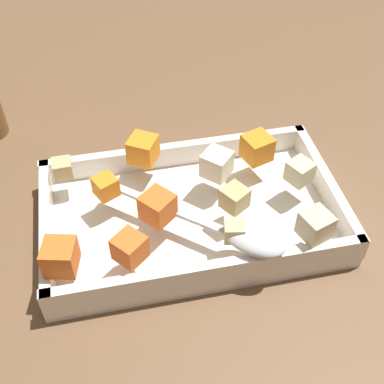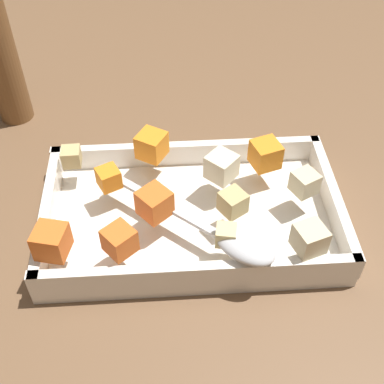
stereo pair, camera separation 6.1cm
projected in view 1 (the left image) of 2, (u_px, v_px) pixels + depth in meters
ground_plane at (188, 216)px, 0.66m from camera, size 4.00×4.00×0.00m
baking_dish at (192, 216)px, 0.64m from camera, size 0.36×0.21×0.05m
carrot_chunk_near_right at (106, 186)px, 0.61m from camera, size 0.03×0.03×0.03m
carrot_chunk_corner_sw at (257, 148)px, 0.65m from camera, size 0.04×0.04×0.03m
carrot_chunk_heap_top at (143, 149)px, 0.65m from camera, size 0.05×0.05×0.03m
carrot_chunk_center at (130, 248)px, 0.54m from camera, size 0.04×0.04×0.03m
carrot_chunk_mid_right at (60, 257)px, 0.53m from camera, size 0.04×0.04×0.03m
carrot_chunk_near_spoon at (158, 207)px, 0.58m from camera, size 0.05×0.05×0.03m
potato_chunk_corner_se at (316, 225)px, 0.56m from camera, size 0.04×0.04×0.03m
potato_chunk_far_right at (63, 169)px, 0.63m from camera, size 0.02×0.02×0.02m
potato_chunk_corner_nw at (300, 172)px, 0.63m from camera, size 0.04×0.04×0.03m
potato_chunk_heap_side at (234, 231)px, 0.56m from camera, size 0.03×0.03×0.02m
potato_chunk_rim_edge at (235, 198)px, 0.60m from camera, size 0.04×0.04×0.03m
potato_chunk_far_left at (217, 164)px, 0.63m from camera, size 0.05×0.05×0.03m
serving_spoon at (243, 235)px, 0.56m from camera, size 0.20×0.17×0.02m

